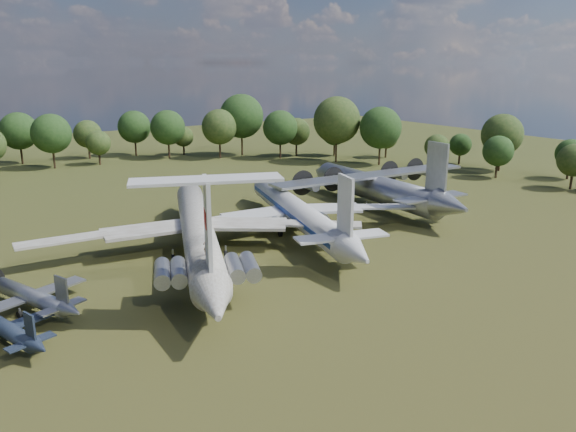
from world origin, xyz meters
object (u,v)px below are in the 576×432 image
il62_airliner (198,236)px  small_prop_west (6,332)px  person_on_il62 (206,246)px  an12_transport (375,191)px  small_prop_northwest (32,300)px  tu104_jet (297,216)px

il62_airliner → small_prop_west: 27.21m
il62_airliner → person_on_il62: 16.18m
an12_transport → small_prop_northwest: 59.54m
an12_transport → small_prop_northwest: size_ratio=2.55×
il62_airliner → small_prop_west: il62_airliner is taller
tu104_jet → small_prop_west: tu104_jet is taller
an12_transport → tu104_jet: bearing=-162.1°
il62_airliner → an12_transport: bearing=31.8°
small_prop_northwest → person_on_il62: bearing=-51.2°
tu104_jet → an12_transport: (20.01, 5.46, 0.34)m
small_prop_west → person_on_il62: 19.64m
an12_transport → small_prop_west: bearing=-159.3°
tu104_jet → person_on_il62: person_on_il62 is taller
il62_airliner → tu104_jet: size_ratio=1.14×
small_prop_northwest → person_on_il62: 18.54m
tu104_jet → small_prop_west: bearing=-146.0°
small_prop_west → small_prop_northwest: (3.07, 6.05, 0.16)m
tu104_jet → person_on_il62: bearing=-128.3°
small_prop_west → small_prop_northwest: small_prop_northwest is taller
il62_airliner → small_prop_northwest: (-21.08, -6.36, -1.57)m
an12_transport → small_prop_west: an12_transport is taller
small_prop_northwest → an12_transport: bearing=-9.4°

